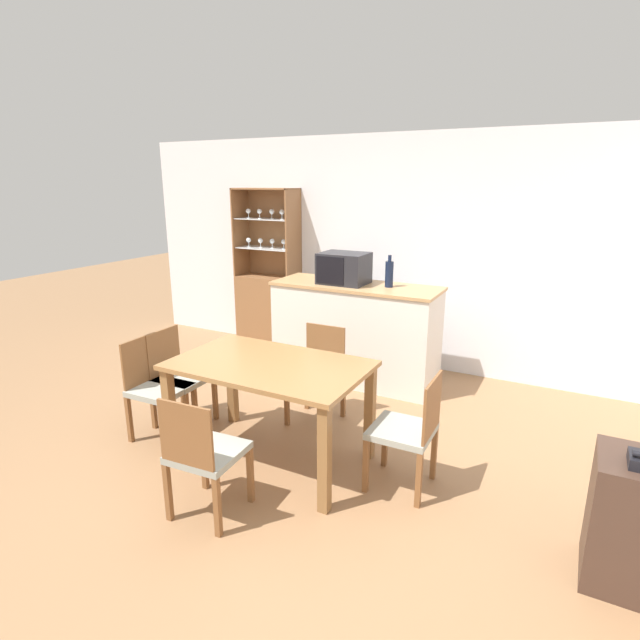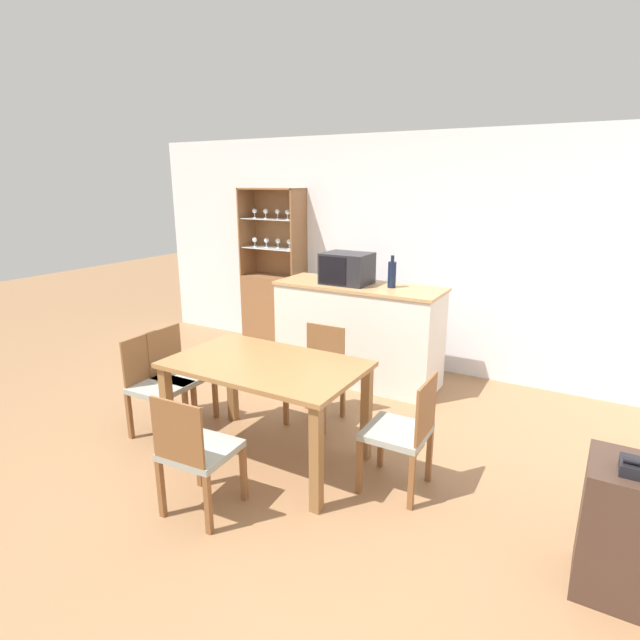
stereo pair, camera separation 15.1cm
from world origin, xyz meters
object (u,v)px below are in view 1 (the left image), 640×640
Objects in this scene: dining_chair_side_right_far at (408,431)px; dining_chair_side_left_near at (156,388)px; dining_chair_head_near at (204,454)px; microwave at (344,268)px; wine_bottle at (389,274)px; display_cabinet at (269,300)px; dining_chair_side_left_far at (179,377)px; dining_chair_head_far at (318,374)px; dining_table at (270,378)px.

dining_chair_side_left_near is at bearing 96.94° from dining_chair_side_right_far.
dining_chair_side_left_near is 1.20m from dining_chair_head_near.
microwave is 1.49× the size of wine_bottle.
dining_chair_side_left_near is at bearing -123.43° from wine_bottle.
dining_chair_side_right_far is at bearing -40.28° from display_cabinet.
dining_chair_side_left_far is at bearing 89.70° from dining_chair_side_right_far.
dining_chair_head_far is at bearing 58.52° from dining_chair_side_right_far.
dining_chair_side_left_far is at bearing 30.18° from dining_chair_head_far.
dining_chair_head_near is at bearing -63.28° from display_cabinet.
display_cabinet is 2.37× the size of dining_chair_head_far.
dining_chair_side_left_near is 2.60× the size of wine_bottle.
dining_chair_head_near is 2.65m from wine_bottle.
dining_chair_head_near is at bearing 57.10° from dining_chair_side_left_near.
wine_bottle is (0.48, 0.04, -0.02)m from microwave.
dining_table is 1.84m from microwave.
wine_bottle is (1.77, -0.50, 0.57)m from display_cabinet.
dining_table is at bearing 86.43° from dining_chair_head_near.
dining_chair_side_right_far is at bearing 36.95° from dining_chair_head_near.
dining_chair_side_left_near is (-1.02, -0.88, 0.00)m from dining_chair_head_far.
dining_chair_side_right_far and dining_chair_head_near have the same top height.
dining_chair_side_right_far is (1.02, 0.13, -0.23)m from dining_table.
display_cabinet is at bearing -170.10° from dining_chair_side_left_near.
dining_chair_side_right_far is at bearing -52.28° from microwave.
dining_chair_side_left_near is at bearing -172.70° from dining_table.
microwave is at bearing 155.33° from dining_chair_side_left_near.
microwave is (-0.23, 1.75, 0.53)m from dining_table.
dining_chair_side_left_far is at bearing -116.02° from microwave.
microwave is (0.79, 1.62, 0.76)m from dining_chair_side_left_far.
dining_chair_side_left_far is at bearing 135.68° from dining_chair_head_near.
microwave reaches higher than dining_table.
dining_chair_head_far and dining_chair_side_left_far have the same top height.
display_cabinet is at bearing 164.29° from wine_bottle.
dining_table is 4.42× the size of wine_bottle.
dining_chair_head_far is 1.19m from dining_chair_side_left_far.
dining_chair_side_left_far is (-2.04, -0.00, 0.00)m from dining_chair_side_right_far.
dining_table is 1.70× the size of dining_chair_side_left_far.
dining_chair_side_right_far is 1.00× the size of dining_chair_side_left_far.
dining_table is 1.06m from dining_chair_side_left_near.
dining_chair_side_left_far is 2.60× the size of wine_bottle.
dining_chair_side_left_far is 1.35m from dining_chair_head_near.
dining_chair_side_left_far is at bearing 172.83° from dining_table.
display_cabinet is 4.13× the size of microwave.
display_cabinet reaches higher than dining_chair_head_near.
display_cabinet is at bearing 112.93° from dining_chair_head_near.
dining_table is at bearing -82.49° from microwave.
dining_table is 1.70× the size of dining_chair_side_right_far.
dining_chair_head_far is 1.00× the size of dining_chair_side_right_far.
dining_table is at bearing 89.01° from dining_chair_head_far.
dining_chair_side_left_near is (-2.04, -0.26, 0.00)m from dining_chair_side_right_far.
dining_chair_head_near is (0.00, -1.50, 0.00)m from dining_chair_head_far.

